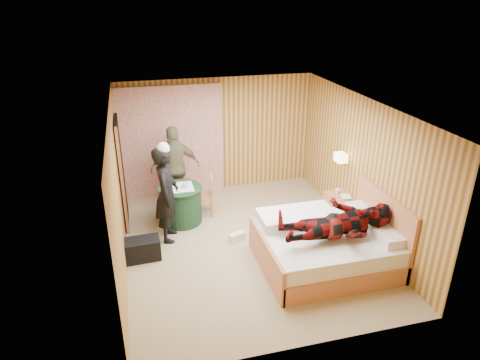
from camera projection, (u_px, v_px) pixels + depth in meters
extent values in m
cube|color=tan|center=(247.00, 244.00, 7.63)|extent=(4.20, 5.00, 0.01)
cube|color=silver|center=(248.00, 106.00, 6.62)|extent=(4.20, 5.00, 0.01)
cube|color=tan|center=(217.00, 135.00, 9.34)|extent=(4.20, 0.02, 2.50)
cube|color=tan|center=(118.00, 194.00, 6.64)|extent=(0.02, 5.00, 2.50)
cube|color=tan|center=(361.00, 168.00, 7.61)|extent=(0.02, 5.00, 2.50)
cube|color=beige|center=(172.00, 142.00, 9.06)|extent=(2.20, 0.08, 2.40)
cube|color=black|center=(122.00, 173.00, 7.98)|extent=(0.06, 0.90, 2.05)
cylinder|color=gold|center=(345.00, 157.00, 7.96)|extent=(0.18, 0.04, 0.04)
cube|color=beige|center=(341.00, 157.00, 7.94)|extent=(0.18, 0.24, 0.16)
cube|color=#DB8859|center=(327.00, 256.00, 7.01)|extent=(2.11, 1.69, 0.32)
cube|color=white|center=(328.00, 240.00, 6.89)|extent=(2.05, 1.63, 0.26)
cube|color=#DB8859|center=(266.00, 258.00, 6.71)|extent=(0.06, 1.69, 0.59)
cube|color=#DB8859|center=(382.00, 226.00, 7.06)|extent=(0.06, 1.69, 1.16)
cube|color=white|center=(389.00, 235.00, 6.65)|extent=(0.40, 0.58, 0.15)
cube|color=white|center=(363.00, 212.00, 7.35)|extent=(0.40, 0.58, 0.15)
cube|color=white|center=(297.00, 217.00, 7.14)|extent=(1.27, 0.63, 0.19)
cube|color=#DB8859|center=(339.00, 210.00, 8.16)|extent=(0.43, 0.60, 0.60)
cube|color=#DB8859|center=(340.00, 202.00, 8.08)|extent=(0.46, 0.62, 0.03)
cylinder|color=#1C3E22|center=(181.00, 205.00, 8.23)|extent=(0.78, 0.78, 0.71)
cylinder|color=#1C3E22|center=(180.00, 188.00, 8.09)|extent=(0.84, 0.84, 0.03)
cube|color=white|center=(180.00, 187.00, 8.08)|extent=(0.50, 0.50, 0.01)
cube|color=#DB8859|center=(177.00, 188.00, 8.71)|extent=(0.53, 0.53, 0.05)
cube|color=#DB8859|center=(173.00, 174.00, 8.76)|extent=(0.41, 0.17, 0.46)
cylinder|color=#DB8859|center=(174.00, 204.00, 8.59)|extent=(0.04, 0.04, 0.43)
cylinder|color=#DB8859|center=(182.00, 194.00, 9.02)|extent=(0.04, 0.04, 0.43)
cube|color=#DB8859|center=(204.00, 196.00, 8.49)|extent=(0.43, 0.43, 0.04)
cube|color=#DB8859|center=(212.00, 186.00, 8.42)|extent=(0.10, 0.38, 0.41)
cylinder|color=#DB8859|center=(196.00, 202.00, 8.70)|extent=(0.04, 0.04, 0.38)
cylinder|color=#DB8859|center=(212.00, 209.00, 8.45)|extent=(0.04, 0.04, 0.38)
cube|color=black|center=(141.00, 249.00, 7.13)|extent=(0.66, 0.37, 0.36)
cube|color=white|center=(194.00, 213.00, 8.55)|extent=(0.30, 0.17, 0.12)
cube|color=white|center=(237.00, 237.00, 7.73)|extent=(0.33, 0.22, 0.14)
imported|color=black|center=(167.00, 194.00, 7.47)|extent=(0.53, 0.71, 1.76)
imported|color=brown|center=(175.00, 168.00, 8.65)|extent=(1.05, 0.52, 1.72)
imported|color=#670A09|center=(340.00, 215.00, 6.50)|extent=(0.86, 0.67, 1.77)
imported|color=white|center=(342.00, 197.00, 7.99)|extent=(0.19, 0.24, 0.02)
imported|color=white|center=(342.00, 196.00, 7.98)|extent=(0.24, 0.27, 0.02)
imported|color=white|center=(337.00, 191.00, 8.13)|extent=(0.11, 0.11, 0.09)
imported|color=white|center=(186.00, 185.00, 8.04)|extent=(0.16, 0.16, 0.10)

